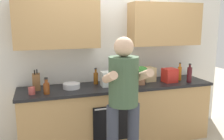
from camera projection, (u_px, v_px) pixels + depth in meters
back_wall_unit at (112, 43)px, 3.68m from camera, size 4.00×0.38×2.50m
counter at (118, 114)px, 3.62m from camera, size 2.84×0.67×0.90m
person_standing at (123, 96)px, 2.75m from camera, size 0.49×0.45×1.65m
bottle_wine at (189, 74)px, 3.67m from camera, size 0.07×0.07×0.29m
bottle_syrup at (96, 78)px, 3.58m from camera, size 0.07×0.07×0.24m
bottle_soda at (128, 75)px, 3.55m from camera, size 0.05×0.05×0.35m
bottle_juice at (179, 73)px, 3.83m from camera, size 0.06×0.06×0.28m
bottle_water at (120, 76)px, 3.75m from camera, size 0.06×0.06×0.23m
bottle_vinegar at (46, 87)px, 3.07m from camera, size 0.08×0.08×0.22m
cup_ceramic at (32, 91)px, 3.06m from camera, size 0.08×0.08×0.09m
mixing_bowl at (72, 86)px, 3.35m from camera, size 0.24×0.24×0.07m
knife_block at (36, 82)px, 3.26m from camera, size 0.10×0.14×0.28m
potted_herb at (142, 74)px, 3.53m from camera, size 0.20×0.20×0.28m
grocery_bag_crisps at (170, 75)px, 3.70m from camera, size 0.22×0.20×0.21m
grocery_bag_bread at (148, 74)px, 3.77m from camera, size 0.18×0.21×0.22m
grocery_bag_produce at (109, 79)px, 3.46m from camera, size 0.24×0.16×0.21m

